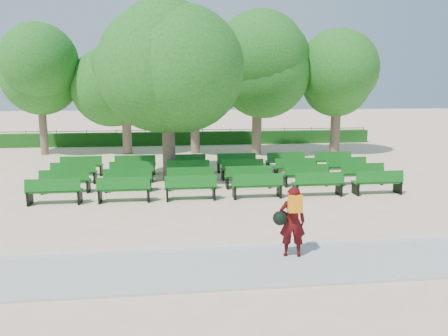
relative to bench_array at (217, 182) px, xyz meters
name	(u,v)px	position (x,y,z in m)	size (l,w,h in m)	color
ground	(203,191)	(-0.66, -1.28, -0.10)	(120.00, 120.00, 0.00)	beige
paving	(228,268)	(-0.66, -8.68, -0.07)	(30.00, 2.20, 0.06)	#AFB0AB
curb	(222,248)	(-0.66, -7.53, -0.05)	(30.00, 0.12, 0.10)	silver
hedge	(189,138)	(-0.66, 12.72, 0.35)	(26.00, 0.70, 0.90)	#154A13
fence	(189,144)	(-0.66, 13.12, -0.10)	(26.00, 0.10, 1.02)	black
tree_line	(191,153)	(-0.66, 8.72, -0.10)	(21.80, 6.80, 7.04)	#226C1E
bench_array	(217,182)	(0.00, 0.00, 0.00)	(1.88, 0.71, 1.16)	#105B14
tree_among	(167,66)	(-1.97, 1.19, 4.76)	(4.99, 4.99, 7.13)	brown
person	(291,221)	(0.90, -8.24, 0.84)	(0.82, 0.52, 1.69)	#40090A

